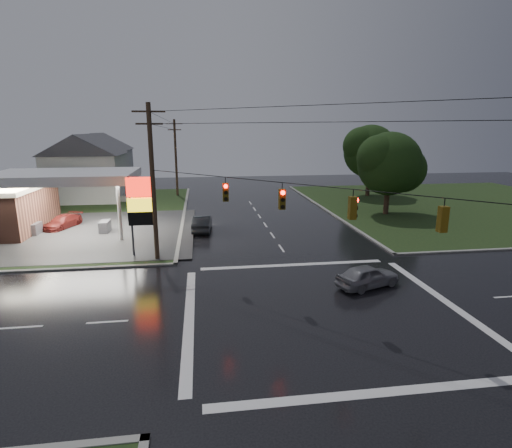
{
  "coord_description": "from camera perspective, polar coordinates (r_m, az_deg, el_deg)",
  "views": [
    {
      "loc": [
        -6.21,
        -18.85,
        9.32
      ],
      "look_at": [
        -2.58,
        7.14,
        3.0
      ],
      "focal_mm": 28.0,
      "sensor_mm": 36.0,
      "label": 1
    }
  ],
  "objects": [
    {
      "name": "ground",
      "position": [
        21.92,
        9.51,
        -11.81
      ],
      "size": [
        120.0,
        120.0,
        0.0
      ],
      "primitive_type": "plane",
      "color": "black",
      "rests_on": "ground"
    },
    {
      "name": "grass_nw",
      "position": [
        49.89,
        -31.14,
        0.85
      ],
      "size": [
        36.0,
        36.0,
        0.08
      ],
      "primitive_type": "cube",
      "color": "#1C3015",
      "rests_on": "ground"
    },
    {
      "name": "grass_ne",
      "position": [
        55.99,
        27.36,
        2.48
      ],
      "size": [
        36.0,
        36.0,
        0.08
      ],
      "primitive_type": "cube",
      "color": "#1C3015",
      "rests_on": "ground"
    },
    {
      "name": "pylon_sign",
      "position": [
        30.13,
        -16.02,
        2.87
      ],
      "size": [
        2.0,
        0.35,
        6.0
      ],
      "color": "#59595E",
      "rests_on": "ground"
    },
    {
      "name": "utility_pole_nw",
      "position": [
        28.76,
        -14.53,
        5.93
      ],
      "size": [
        2.2,
        0.32,
        11.0
      ],
      "color": "#382619",
      "rests_on": "ground"
    },
    {
      "name": "utility_pole_n",
      "position": [
        57.07,
        -11.38,
        9.41
      ],
      "size": [
        2.2,
        0.32,
        10.5
      ],
      "color": "#382619",
      "rests_on": "ground"
    },
    {
      "name": "traffic_signals",
      "position": [
        20.03,
        10.29,
        5.18
      ],
      "size": [
        26.87,
        26.87,
        1.47
      ],
      "color": "black",
      "rests_on": "ground"
    },
    {
      "name": "house_near",
      "position": [
        57.01,
        -23.1,
        7.52
      ],
      "size": [
        11.05,
        8.48,
        8.6
      ],
      "color": "silver",
      "rests_on": "ground"
    },
    {
      "name": "house_far",
      "position": [
        68.85,
        -21.38,
        8.53
      ],
      "size": [
        11.05,
        8.48,
        8.6
      ],
      "color": "silver",
      "rests_on": "ground"
    },
    {
      "name": "tree_ne_near",
      "position": [
        45.78,
        18.67,
        8.13
      ],
      "size": [
        7.99,
        6.8,
        8.98
      ],
      "color": "black",
      "rests_on": "ground"
    },
    {
      "name": "tree_ne_far",
      "position": [
        57.86,
        16.13,
        9.91
      ],
      "size": [
        8.46,
        7.2,
        9.8
      ],
      "color": "black",
      "rests_on": "ground"
    },
    {
      "name": "car_north",
      "position": [
        37.28,
        -7.7,
        0.11
      ],
      "size": [
        1.95,
        4.62,
        1.48
      ],
      "primitive_type": "imported",
      "rotation": [
        0.0,
        0.0,
        3.05
      ],
      "color": "black",
      "rests_on": "ground"
    },
    {
      "name": "car_crossing",
      "position": [
        25.02,
        15.65,
        -7.17
      ],
      "size": [
        4.34,
        2.88,
        1.37
      ],
      "primitive_type": "imported",
      "rotation": [
        0.0,
        0.0,
        1.91
      ],
      "color": "slate",
      "rests_on": "ground"
    },
    {
      "name": "car_pump",
      "position": [
        42.21,
        -25.9,
        0.28
      ],
      "size": [
        3.15,
        4.68,
        1.26
      ],
      "primitive_type": "imported",
      "rotation": [
        0.0,
        0.0,
        -0.35
      ],
      "color": "maroon",
      "rests_on": "ground"
    }
  ]
}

